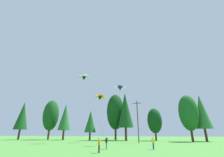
# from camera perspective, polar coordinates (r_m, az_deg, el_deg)

# --- Properties ---
(treeline_tree_a) EXTENTS (4.47, 4.47, 13.04)m
(treeline_tree_a) POSITION_cam_1_polar(r_m,az_deg,el_deg) (66.39, -29.92, -11.65)
(treeline_tree_a) COLOR #472D19
(treeline_tree_a) RESTS_ON ground_plane
(treeline_tree_b) EXTENTS (5.51, 5.51, 13.74)m
(treeline_tree_b) POSITION_cam_1_polar(r_m,az_deg,el_deg) (62.32, -21.42, -12.38)
(treeline_tree_b) COLOR #472D19
(treeline_tree_b) RESTS_ON ground_plane
(treeline_tree_c) EXTENTS (4.22, 4.22, 11.92)m
(treeline_tree_c) POSITION_cam_1_polar(r_m,az_deg,el_deg) (58.36, -16.80, -13.33)
(treeline_tree_c) COLOR #472D19
(treeline_tree_c) RESTS_ON ground_plane
(treeline_tree_d) EXTENTS (3.61, 3.61, 9.14)m
(treeline_tree_d) POSITION_cam_1_polar(r_m,az_deg,el_deg) (52.44, -7.89, -15.27)
(treeline_tree_d) COLOR #472D19
(treeline_tree_d) RESTS_ON ground_plane
(treeline_tree_e) EXTENTS (5.85, 5.85, 15.01)m
(treeline_tree_e) POSITION_cam_1_polar(r_m,az_deg,el_deg) (54.39, 1.26, -12.02)
(treeline_tree_e) COLOR #472D19
(treeline_tree_e) RESTS_ON ground_plane
(treeline_tree_f) EXTENTS (4.87, 4.87, 14.86)m
(treeline_tree_f) POSITION_cam_1_polar(r_m,az_deg,el_deg) (51.62, 4.87, -11.31)
(treeline_tree_f) COLOR #472D19
(treeline_tree_f) RESTS_ON ground_plane
(treeline_tree_g) EXTENTS (4.41, 4.41, 9.66)m
(treeline_tree_g) POSITION_cam_1_polar(r_m,az_deg,el_deg) (52.21, 15.30, -14.64)
(treeline_tree_g) COLOR #472D19
(treeline_tree_g) RESTS_ON ground_plane
(treeline_tree_h) EXTENTS (5.22, 5.22, 12.66)m
(treeline_tree_h) POSITION_cam_1_polar(r_m,az_deg,el_deg) (49.98, 26.15, -11.10)
(treeline_tree_h) COLOR #472D19
(treeline_tree_h) RESTS_ON ground_plane
(treeline_tree_i) EXTENTS (4.44, 4.44, 12.91)m
(treeline_tree_i) POSITION_cam_1_polar(r_m,az_deg,el_deg) (52.78, 29.91, -10.39)
(treeline_tree_i) COLOR #472D19
(treeline_tree_i) RESTS_ON ground_plane
(utility_pole) EXTENTS (2.20, 0.26, 9.77)m
(utility_pole) POSITION_cam_1_polar(r_m,az_deg,el_deg) (39.16, 9.40, -14.72)
(utility_pole) COLOR brown
(utility_pole) RESTS_ON ground_plane
(kite_flyer_near) EXTENTS (0.57, 0.61, 1.69)m
(kite_flyer_near) POSITION_cam_1_polar(r_m,az_deg,el_deg) (24.17, -2.07, -22.09)
(kite_flyer_near) COLOR #4C4C51
(kite_flyer_near) RESTS_ON ground_plane
(kite_flyer_mid) EXTENTS (0.26, 0.57, 1.69)m
(kite_flyer_mid) POSITION_cam_1_polar(r_m,az_deg,el_deg) (19.90, -4.72, -22.66)
(kite_flyer_mid) COLOR black
(kite_flyer_mid) RESTS_ON ground_plane
(kite_flyer_far) EXTENTS (0.66, 0.69, 1.69)m
(kite_flyer_far) POSITION_cam_1_polar(r_m,az_deg,el_deg) (24.47, 14.77, -21.48)
(kite_flyer_far) COLOR navy
(kite_flyer_far) RESTS_ON ground_plane
(parafoil_kite_high_white) EXTENTS (10.86, 14.93, 15.61)m
(parafoil_kite_high_white) POSITION_cam_1_polar(r_m,az_deg,el_deg) (42.67, -10.21, 0.52)
(parafoil_kite_high_white) COLOR white
(parafoil_kite_mid_blue_white) EXTENTS (2.48, 13.04, 10.71)m
(parafoil_kite_mid_blue_white) POSITION_cam_1_polar(r_m,az_deg,el_deg) (33.10, 2.94, -3.37)
(parafoil_kite_mid_blue_white) COLOR blue
(parafoil_kite_far_orange) EXTENTS (13.53, 18.10, 10.85)m
(parafoil_kite_far_orange) POSITION_cam_1_polar(r_m,az_deg,el_deg) (43.34, -4.36, -6.74)
(parafoil_kite_far_orange) COLOR orange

